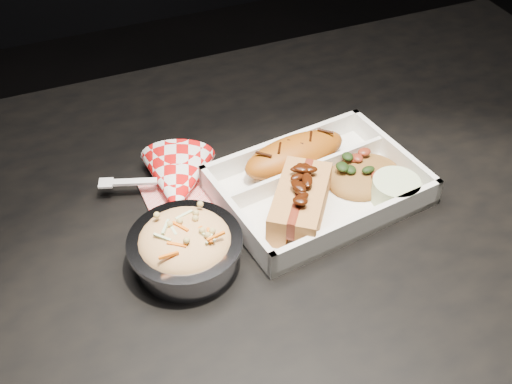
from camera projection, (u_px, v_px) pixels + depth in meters
dining_table at (291, 258)px, 0.87m from camera, size 1.20×0.80×0.75m
food_tray at (317, 189)px, 0.82m from camera, size 0.27×0.21×0.04m
fried_pastry at (295, 154)px, 0.85m from camera, size 0.16×0.08×0.04m
hotdog at (300, 200)px, 0.77m from camera, size 0.12×0.13×0.06m
fried_rice_mound at (365, 170)px, 0.83m from camera, size 0.12×0.10×0.03m
cupcake_liner at (395, 190)px, 0.80m from camera, size 0.06×0.06×0.03m
foil_coleslaw_cup at (185, 246)px, 0.72m from camera, size 0.13×0.13×0.07m
napkin_fork at (177, 182)px, 0.82m from camera, size 0.16×0.14×0.10m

